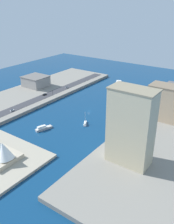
{
  "coord_description": "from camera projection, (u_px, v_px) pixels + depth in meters",
  "views": [
    {
      "loc": [
        -132.3,
        191.11,
        104.88
      ],
      "look_at": [
        -3.75,
        8.79,
        3.22
      ],
      "focal_mm": 39.37,
      "sensor_mm": 36.0,
      "label": 1
    }
  ],
  "objects": [
    {
      "name": "yacht_sleek_gray",
      "position": [
        43.0,
        128.0,
        217.94
      ],
      "size": [
        8.48,
        16.61,
        4.08
      ],
      "color": "#999EA3",
      "rests_on": "ground_plane"
    },
    {
      "name": "ferry_green_doubledeck",
      "position": [
        119.0,
        84.0,
        329.98
      ],
      "size": [
        16.89,
        25.05,
        6.87
      ],
      "color": "#2D8C4C",
      "rests_on": "ground_plane"
    },
    {
      "name": "traffic_light_waterfront",
      "position": [
        52.0,
        92.0,
        284.82
      ],
      "size": [
        0.36,
        0.36,
        6.5
      ],
      "color": "black",
      "rests_on": "quay_east"
    },
    {
      "name": "road_strip",
      "position": [
        45.0,
        96.0,
        286.33
      ],
      "size": [
        11.94,
        228.0,
        0.15
      ],
      "primitive_type": "cube",
      "color": "#38383D",
      "rests_on": "quay_east"
    },
    {
      "name": "carpark_squat_concrete",
      "position": [
        36.0,
        81.0,
        316.85
      ],
      "size": [
        28.87,
        27.05,
        13.2
      ],
      "color": "gray",
      "rests_on": "quay_east"
    },
    {
      "name": "tugboat_red",
      "position": [
        138.0,
        104.0,
        267.71
      ],
      "size": [
        4.96,
        15.74,
        4.25
      ],
      "color": "red",
      "rests_on": "ground_plane"
    },
    {
      "name": "office_block_beige",
      "position": [
        131.0,
        127.0,
        159.23
      ],
      "size": [
        29.98,
        16.26,
        53.26
      ],
      "color": "#C6B793",
      "rests_on": "quay_west"
    },
    {
      "name": "quay_east",
      "position": [
        33.0,
        94.0,
        297.76
      ],
      "size": [
        70.0,
        240.0,
        3.2
      ],
      "primitive_type": "cube",
      "color": "gray",
      "rests_on": "ground_plane"
    },
    {
      "name": "suv_black",
      "position": [
        45.0,
        94.0,
        288.53
      ],
      "size": [
        2.2,
        5.21,
        1.63
      ],
      "color": "black",
      "rests_on": "road_strip"
    },
    {
      "name": "van_white",
      "position": [
        12.0,
        110.0,
        246.61
      ],
      "size": [
        2.03,
        4.4,
        1.54
      ],
      "color": "black",
      "rests_on": "road_strip"
    },
    {
      "name": "sedan_silver",
      "position": [
        67.0,
        87.0,
        311.8
      ],
      "size": [
        1.83,
        4.25,
        1.69
      ],
      "color": "black",
      "rests_on": "road_strip"
    },
    {
      "name": "apartment_midrise_tan",
      "position": [
        165.0,
        102.0,
        225.0
      ],
      "size": [
        29.15,
        18.58,
        32.7
      ],
      "color": "tan",
      "rests_on": "quay_west"
    },
    {
      "name": "sailboat_small_white",
      "position": [
        85.0,
        123.0,
        227.41
      ],
      "size": [
        6.92,
        9.98,
        12.53
      ],
      "color": "white",
      "rests_on": "ground_plane"
    },
    {
      "name": "quay_west",
      "position": [
        168.0,
        132.0,
        210.9
      ],
      "size": [
        70.0,
        240.0,
        3.2
      ],
      "primitive_type": "cube",
      "color": "gray",
      "rests_on": "ground_plane"
    },
    {
      "name": "ground_plane",
      "position": [
        89.0,
        111.0,
        254.99
      ],
      "size": [
        440.0,
        440.0,
        0.0
      ],
      "primitive_type": "plane",
      "color": "navy"
    }
  ]
}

